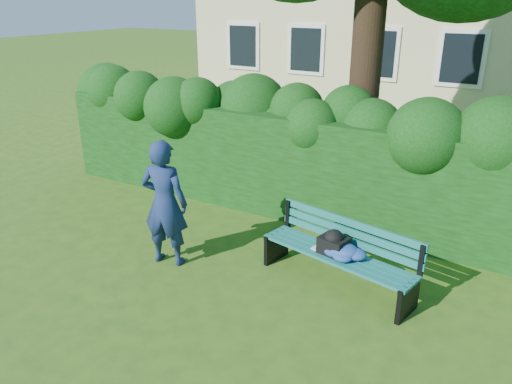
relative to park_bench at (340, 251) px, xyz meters
The scene contains 4 objects.
ground 1.59m from the park_bench, 168.97° to the right, with size 80.00×80.00×0.00m, color #2E511A.
hedge 2.45m from the park_bench, 127.69° to the left, with size 10.00×1.00×1.80m.
park_bench is the anchor object (origin of this frame).
man_reading 2.53m from the park_bench, 164.18° to the right, with size 0.68×0.45×1.87m, color navy.
Camera 1 is at (3.48, -5.35, 3.70)m, focal length 35.00 mm.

